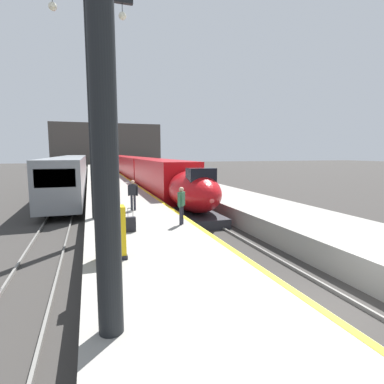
{
  "coord_description": "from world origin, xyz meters",
  "views": [
    {
      "loc": [
        -6.16,
        -6.22,
        4.25
      ],
      "look_at": [
        -0.14,
        11.8,
        1.8
      ],
      "focal_mm": 28.75,
      "sensor_mm": 36.0,
      "label": 1
    }
  ],
  "objects_px": {
    "passenger_near_edge": "(181,203)",
    "rolling_suitcase": "(131,224)",
    "station_column_mid": "(92,87)",
    "ticket_machine_yellow": "(113,234)",
    "passenger_mid_platform": "(133,193)",
    "regional_train_adjacent": "(72,171)",
    "highspeed_train_main": "(128,166)"
  },
  "relations": [
    {
      "from": "passenger_near_edge",
      "to": "rolling_suitcase",
      "type": "xyz_separation_m",
      "value": [
        -2.31,
        -0.54,
        -0.69
      ]
    },
    {
      "from": "station_column_mid",
      "to": "ticket_machine_yellow",
      "type": "xyz_separation_m",
      "value": [
        0.35,
        -6.22,
        -5.48
      ]
    },
    {
      "from": "passenger_mid_platform",
      "to": "rolling_suitcase",
      "type": "height_order",
      "value": "passenger_mid_platform"
    },
    {
      "from": "passenger_mid_platform",
      "to": "ticket_machine_yellow",
      "type": "bearing_deg",
      "value": -101.98
    },
    {
      "from": "regional_train_adjacent",
      "to": "passenger_near_edge",
      "type": "xyz_separation_m",
      "value": [
        5.75,
        -24.81,
        -0.09
      ]
    },
    {
      "from": "rolling_suitcase",
      "to": "passenger_near_edge",
      "type": "bearing_deg",
      "value": 13.17
    },
    {
      "from": "highspeed_train_main",
      "to": "passenger_mid_platform",
      "type": "distance_m",
      "value": 34.94
    },
    {
      "from": "regional_train_adjacent",
      "to": "passenger_near_edge",
      "type": "height_order",
      "value": "regional_train_adjacent"
    },
    {
      "from": "station_column_mid",
      "to": "passenger_mid_platform",
      "type": "relative_size",
      "value": 6.21
    },
    {
      "from": "regional_train_adjacent",
      "to": "station_column_mid",
      "type": "bearing_deg",
      "value": -84.33
    },
    {
      "from": "passenger_near_edge",
      "to": "ticket_machine_yellow",
      "type": "xyz_separation_m",
      "value": [
        -3.2,
        -3.56,
        -0.25
      ]
    },
    {
      "from": "passenger_mid_platform",
      "to": "rolling_suitcase",
      "type": "relative_size",
      "value": 1.72
    },
    {
      "from": "station_column_mid",
      "to": "highspeed_train_main",
      "type": "bearing_deg",
      "value": 80.73
    },
    {
      "from": "station_column_mid",
      "to": "rolling_suitcase",
      "type": "relative_size",
      "value": 10.69
    },
    {
      "from": "passenger_near_edge",
      "to": "passenger_mid_platform",
      "type": "relative_size",
      "value": 1.0
    },
    {
      "from": "rolling_suitcase",
      "to": "ticket_machine_yellow",
      "type": "distance_m",
      "value": 3.18
    },
    {
      "from": "station_column_mid",
      "to": "passenger_mid_platform",
      "type": "bearing_deg",
      "value": 36.05
    },
    {
      "from": "rolling_suitcase",
      "to": "ticket_machine_yellow",
      "type": "bearing_deg",
      "value": -106.46
    },
    {
      "from": "ticket_machine_yellow",
      "to": "highspeed_train_main",
      "type": "bearing_deg",
      "value": 82.54
    },
    {
      "from": "regional_train_adjacent",
      "to": "rolling_suitcase",
      "type": "xyz_separation_m",
      "value": [
        3.44,
        -25.36,
        -0.77
      ]
    },
    {
      "from": "highspeed_train_main",
      "to": "ticket_machine_yellow",
      "type": "xyz_separation_m",
      "value": [
        -5.55,
        -42.38,
        -0.19
      ]
    },
    {
      "from": "regional_train_adjacent",
      "to": "passenger_mid_platform",
      "type": "bearing_deg",
      "value": -78.61
    },
    {
      "from": "highspeed_train_main",
      "to": "regional_train_adjacent",
      "type": "distance_m",
      "value": 16.18
    },
    {
      "from": "passenger_near_edge",
      "to": "ticket_machine_yellow",
      "type": "relative_size",
      "value": 1.06
    },
    {
      "from": "highspeed_train_main",
      "to": "station_column_mid",
      "type": "bearing_deg",
      "value": -99.27
    },
    {
      "from": "passenger_mid_platform",
      "to": "passenger_near_edge",
      "type": "bearing_deg",
      "value": -68.92
    },
    {
      "from": "highspeed_train_main",
      "to": "passenger_near_edge",
      "type": "bearing_deg",
      "value": -93.46
    },
    {
      "from": "passenger_mid_platform",
      "to": "rolling_suitcase",
      "type": "xyz_separation_m",
      "value": [
        -0.73,
        -4.64,
        -0.69
      ]
    },
    {
      "from": "highspeed_train_main",
      "to": "ticket_machine_yellow",
      "type": "bearing_deg",
      "value": -97.46
    },
    {
      "from": "station_column_mid",
      "to": "rolling_suitcase",
      "type": "distance_m",
      "value": 6.84
    },
    {
      "from": "rolling_suitcase",
      "to": "highspeed_train_main",
      "type": "bearing_deg",
      "value": 83.25
    },
    {
      "from": "highspeed_train_main",
      "to": "regional_train_adjacent",
      "type": "bearing_deg",
      "value": -120.04
    }
  ]
}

